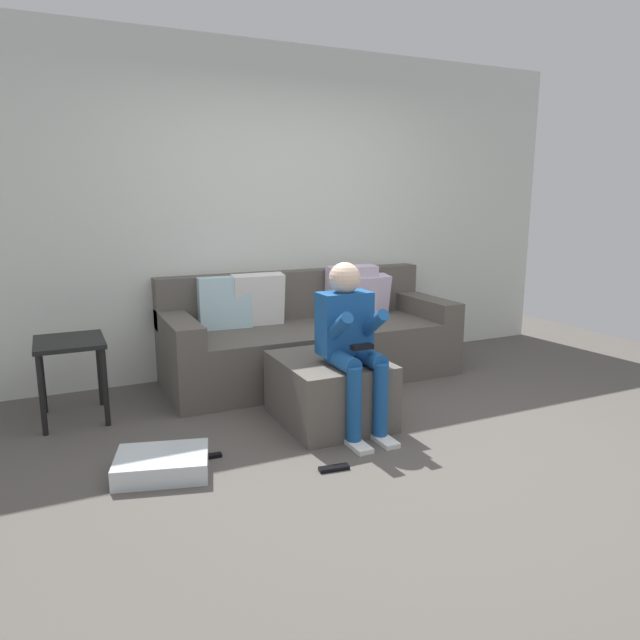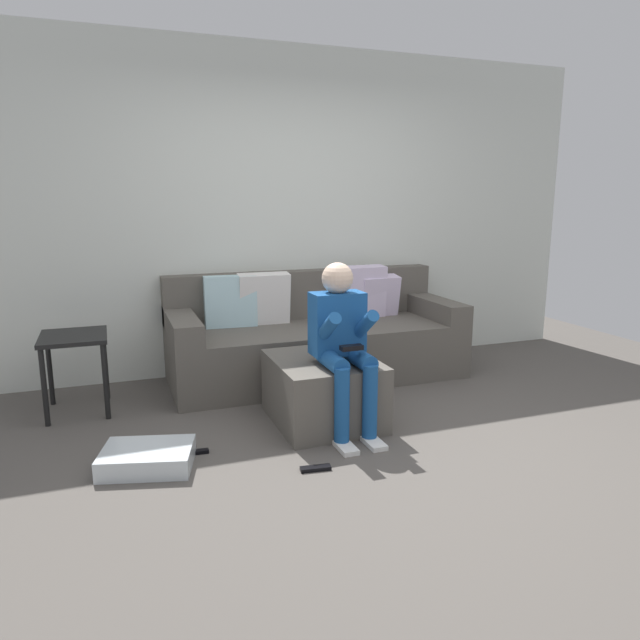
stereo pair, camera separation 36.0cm
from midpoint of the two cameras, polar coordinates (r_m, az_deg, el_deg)
ground_plane at (r=3.63m, az=9.70°, el=-12.72°), size 7.42×7.42×0.00m
wall_back at (r=5.16m, az=-1.21°, el=10.54°), size 5.71×0.10×2.75m
couch_sectional at (r=4.92m, az=1.61°, el=-1.82°), size 2.42×0.91×0.91m
ottoman at (r=3.97m, az=2.94°, el=-6.92°), size 0.66×0.78×0.44m
person_seated at (r=3.71m, az=4.98°, el=-1.61°), size 0.34×0.59×1.10m
storage_bin at (r=3.47m, az=-13.66°, el=-13.04°), size 0.58×0.49×0.12m
side_table at (r=4.35m, az=-20.79°, el=-2.63°), size 0.44×0.50×0.56m
remote_near_ottoman at (r=3.37m, az=2.72°, el=-14.38°), size 0.18×0.07×0.02m
remote_by_storage_bin at (r=3.60m, az=-9.45°, el=-12.73°), size 0.18×0.05×0.02m
remote_under_side_table at (r=3.57m, az=-15.91°, el=-13.23°), size 0.17×0.08×0.02m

